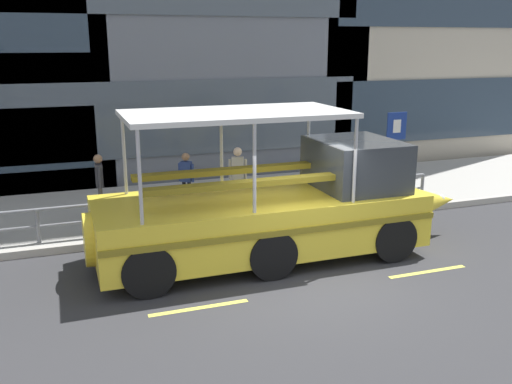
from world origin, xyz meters
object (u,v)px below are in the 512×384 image
Objects in this scene: pedestrian_near_bow at (349,163)px; pedestrian_near_stern at (99,180)px; pedestrian_mid_left at (238,172)px; duck_tour_boat at (282,208)px; parking_sign at (395,141)px; pedestrian_mid_right at (186,175)px.

pedestrian_near_stern is (-7.03, 0.15, 0.03)m from pedestrian_near_bow.
pedestrian_mid_left reaches higher than pedestrian_near_bow.
pedestrian_near_bow is (3.50, 3.36, 0.09)m from duck_tour_boat.
parking_sign is 5.84m from pedestrian_mid_right.
pedestrian_near_bow is at bearing 43.88° from duck_tour_boat.
duck_tour_boat reaches higher than pedestrian_near_bow.
pedestrian_mid_left reaches higher than pedestrian_mid_right.
pedestrian_mid_left is at bearing 172.29° from parking_sign.
pedestrian_near_bow is at bearing 133.08° from parking_sign.
duck_tour_boat is at bearing -89.52° from pedestrian_mid_left.
pedestrian_mid_left is at bearing -22.22° from pedestrian_mid_right.
parking_sign is 1.63× the size of pedestrian_mid_right.
pedestrian_mid_left is (-3.52, -0.35, 0.06)m from pedestrian_near_bow.
pedestrian_near_bow is (-0.89, 0.95, -0.74)m from parking_sign.
pedestrian_near_bow is 4.80m from pedestrian_mid_right.
pedestrian_mid_right is (-5.68, 1.12, -0.78)m from parking_sign.
parking_sign is at bearing 28.86° from duck_tour_boat.
pedestrian_mid_right is 2.24m from pedestrian_near_stern.
parking_sign is 1.56× the size of pedestrian_near_bow.
pedestrian_mid_left is at bearing -174.31° from pedestrian_near_bow.
duck_tour_boat reaches higher than parking_sign.
duck_tour_boat is 5.10× the size of pedestrian_mid_left.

